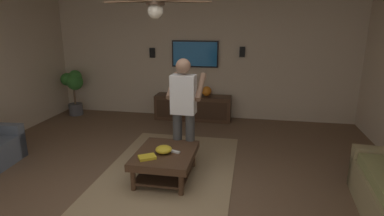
% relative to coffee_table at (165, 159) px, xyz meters
% --- Properties ---
extents(ground_plane, '(8.68, 8.68, 0.00)m').
position_rel_coffee_table_xyz_m(ground_plane, '(-0.53, -0.00, -0.30)').
color(ground_plane, brown).
extents(wall_back_tv, '(0.10, 6.97, 2.65)m').
position_rel_coffee_table_xyz_m(wall_back_tv, '(3.14, -0.00, 1.03)').
color(wall_back_tv, '#C6B299').
rests_on(wall_back_tv, ground).
extents(area_rug, '(2.97, 1.87, 0.01)m').
position_rel_coffee_table_xyz_m(area_rug, '(0.20, 0.00, -0.29)').
color(area_rug, '#9E8460').
rests_on(area_rug, ground).
extents(coffee_table, '(1.00, 0.80, 0.40)m').
position_rel_coffee_table_xyz_m(coffee_table, '(0.00, 0.00, 0.00)').
color(coffee_table, '#422B1C').
rests_on(coffee_table, ground).
extents(media_console, '(0.45, 1.70, 0.55)m').
position_rel_coffee_table_xyz_m(media_console, '(2.80, 0.12, -0.02)').
color(media_console, '#422B1C').
rests_on(media_console, ground).
extents(tv, '(0.05, 1.05, 0.59)m').
position_rel_coffee_table_xyz_m(tv, '(3.04, 0.12, 1.15)').
color(tv, black).
extents(person_standing, '(0.55, 0.55, 1.64)m').
position_rel_coffee_table_xyz_m(person_standing, '(0.52, -0.16, 0.64)').
color(person_standing, '#3F3F3F').
rests_on(person_standing, ground).
extents(potted_plant_tall, '(0.51, 0.53, 1.07)m').
position_rel_coffee_table_xyz_m(potted_plant_tall, '(2.63, 2.92, 0.43)').
color(potted_plant_tall, '#4C4C51').
rests_on(potted_plant_tall, ground).
extents(bowl, '(0.23, 0.23, 0.10)m').
position_rel_coffee_table_xyz_m(bowl, '(-0.04, 0.01, 0.16)').
color(bowl, gold).
rests_on(bowl, coffee_table).
extents(remote_white, '(0.09, 0.16, 0.02)m').
position_rel_coffee_table_xyz_m(remote_white, '(0.00, -0.14, 0.12)').
color(remote_white, white).
rests_on(remote_white, coffee_table).
extents(book, '(0.25, 0.27, 0.04)m').
position_rel_coffee_table_xyz_m(book, '(-0.26, 0.17, 0.12)').
color(book, gold).
rests_on(book, coffee_table).
extents(vase_round, '(0.22, 0.22, 0.22)m').
position_rel_coffee_table_xyz_m(vase_round, '(2.82, -0.18, 0.36)').
color(vase_round, orange).
rests_on(vase_round, media_console).
extents(wall_speaker_left, '(0.06, 0.12, 0.22)m').
position_rel_coffee_table_xyz_m(wall_speaker_left, '(3.06, -0.92, 1.22)').
color(wall_speaker_left, black).
extents(wall_speaker_right, '(0.06, 0.12, 0.22)m').
position_rel_coffee_table_xyz_m(wall_speaker_right, '(3.06, 1.12, 1.16)').
color(wall_speaker_right, black).
extents(ceiling_fan, '(1.12, 1.16, 0.46)m').
position_rel_coffee_table_xyz_m(ceiling_fan, '(-0.62, -0.11, 2.03)').
color(ceiling_fan, '#4C3828').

